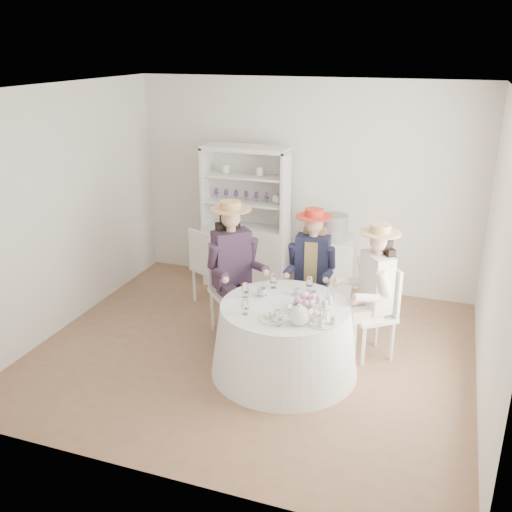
% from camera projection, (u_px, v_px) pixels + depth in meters
% --- Properties ---
extents(ground, '(4.50, 4.50, 0.00)m').
position_uv_depth(ground, '(253.00, 351.00, 6.09)').
color(ground, brown).
rests_on(ground, ground).
extents(ceiling, '(4.50, 4.50, 0.00)m').
position_uv_depth(ceiling, '(252.00, 89.00, 5.14)').
color(ceiling, white).
rests_on(ceiling, wall_back).
extents(wall_back, '(4.50, 0.00, 4.50)m').
position_uv_depth(wall_back, '(304.00, 186.00, 7.38)').
color(wall_back, white).
rests_on(wall_back, ground).
extents(wall_front, '(4.50, 0.00, 4.50)m').
position_uv_depth(wall_front, '(154.00, 318.00, 3.85)').
color(wall_front, white).
rests_on(wall_front, ground).
extents(wall_left, '(0.00, 4.50, 4.50)m').
position_uv_depth(wall_left, '(61.00, 210.00, 6.31)').
color(wall_left, white).
rests_on(wall_left, ground).
extents(wall_right, '(0.00, 4.50, 4.50)m').
position_uv_depth(wall_right, '(498.00, 258.00, 4.92)').
color(wall_right, white).
rests_on(wall_right, ground).
extents(tea_table, '(1.46, 1.46, 0.72)m').
position_uv_depth(tea_table, '(284.00, 339.00, 5.61)').
color(tea_table, white).
rests_on(tea_table, ground).
extents(hutch, '(1.13, 0.48, 1.88)m').
position_uv_depth(hutch, '(247.00, 237.00, 7.55)').
color(hutch, silver).
rests_on(hutch, ground).
extents(side_table, '(0.56, 0.56, 0.78)m').
position_uv_depth(side_table, '(333.00, 269.00, 7.26)').
color(side_table, silver).
rests_on(side_table, ground).
extents(hatbox, '(0.34, 0.34, 0.32)m').
position_uv_depth(hatbox, '(335.00, 227.00, 7.07)').
color(hatbox, black).
rests_on(hatbox, side_table).
extents(guest_left, '(0.65, 0.65, 1.54)m').
position_uv_depth(guest_left, '(232.00, 262.00, 6.17)').
color(guest_left, silver).
rests_on(guest_left, ground).
extents(guest_mid, '(0.52, 0.54, 1.42)m').
position_uv_depth(guest_mid, '(312.00, 263.00, 6.29)').
color(guest_mid, silver).
rests_on(guest_mid, ground).
extents(guest_right, '(0.62, 0.59, 1.44)m').
position_uv_depth(guest_right, '(374.00, 284.00, 5.73)').
color(guest_right, silver).
rests_on(guest_right, ground).
extents(spare_chair, '(0.53, 0.53, 0.97)m').
position_uv_depth(spare_chair, '(207.00, 264.00, 7.04)').
color(spare_chair, silver).
rests_on(spare_chair, ground).
extents(teacup_a, '(0.10, 0.10, 0.08)m').
position_uv_depth(teacup_a, '(262.00, 293.00, 5.66)').
color(teacup_a, white).
rests_on(teacup_a, tea_table).
extents(teacup_b, '(0.08, 0.08, 0.06)m').
position_uv_depth(teacup_b, '(297.00, 292.00, 5.69)').
color(teacup_b, white).
rests_on(teacup_b, tea_table).
extents(teacup_c, '(0.12, 0.12, 0.07)m').
position_uv_depth(teacup_c, '(312.00, 296.00, 5.59)').
color(teacup_c, white).
rests_on(teacup_c, tea_table).
extents(flower_bowl, '(0.28, 0.28, 0.06)m').
position_uv_depth(flower_bowl, '(301.00, 309.00, 5.33)').
color(flower_bowl, white).
rests_on(flower_bowl, tea_table).
extents(flower_arrangement, '(0.17, 0.16, 0.06)m').
position_uv_depth(flower_arrangement, '(306.00, 300.00, 5.40)').
color(flower_arrangement, '#D168A0').
rests_on(flower_arrangement, tea_table).
extents(table_teapot, '(0.27, 0.19, 0.20)m').
position_uv_depth(table_teapot, '(299.00, 315.00, 5.08)').
color(table_teapot, white).
rests_on(table_teapot, tea_table).
extents(sandwich_plate, '(0.26, 0.26, 0.06)m').
position_uv_depth(sandwich_plate, '(273.00, 318.00, 5.20)').
color(sandwich_plate, white).
rests_on(sandwich_plate, tea_table).
extents(cupcake_stand, '(0.27, 0.27, 0.25)m').
position_uv_depth(cupcake_stand, '(324.00, 314.00, 5.09)').
color(cupcake_stand, white).
rests_on(cupcake_stand, tea_table).
extents(stemware_set, '(0.90, 0.91, 0.15)m').
position_uv_depth(stemware_set, '(285.00, 298.00, 5.45)').
color(stemware_set, white).
rests_on(stemware_set, tea_table).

